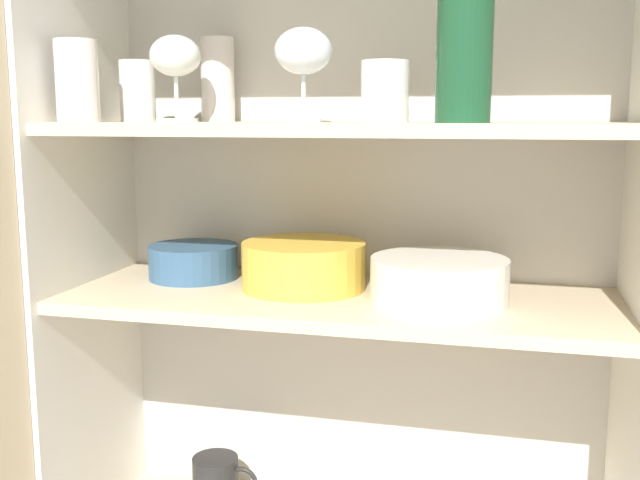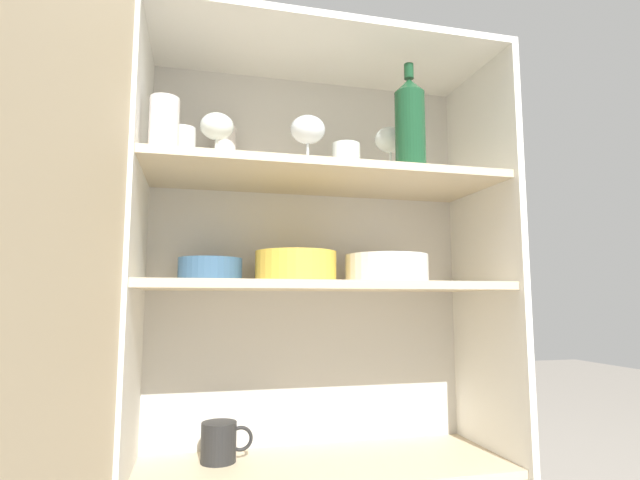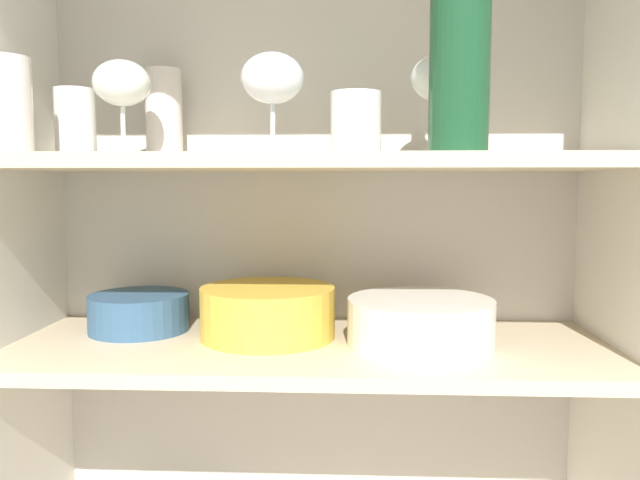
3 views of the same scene
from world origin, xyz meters
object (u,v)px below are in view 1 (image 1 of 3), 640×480
(plate_stack_white, at_px, (439,281))
(mixing_bowl_large, at_px, (304,264))
(serving_bowl_small, at_px, (194,260))
(wine_bottle, at_px, (465,32))

(plate_stack_white, bearing_deg, mixing_bowl_large, 168.92)
(serving_bowl_small, bearing_deg, mixing_bowl_large, -8.48)
(plate_stack_white, xyz_separation_m, serving_bowl_small, (-0.45, 0.08, -0.00))
(wine_bottle, height_order, mixing_bowl_large, wine_bottle)
(plate_stack_white, distance_m, mixing_bowl_large, 0.24)
(mixing_bowl_large, bearing_deg, serving_bowl_small, 171.52)
(mixing_bowl_large, distance_m, serving_bowl_small, 0.22)
(wine_bottle, bearing_deg, plate_stack_white, 110.28)
(plate_stack_white, relative_size, mixing_bowl_large, 1.02)
(wine_bottle, relative_size, mixing_bowl_large, 1.32)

